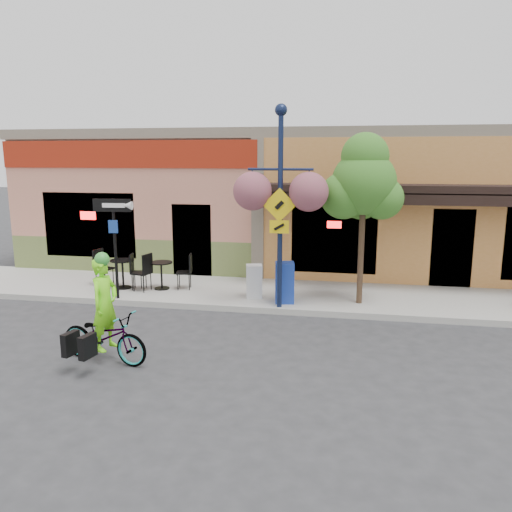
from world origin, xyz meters
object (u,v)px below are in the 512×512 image
at_px(newspaper_box_blue, 285,282).
at_px(newspaper_box_grey, 254,281).
at_px(bicycle, 104,337).
at_px(street_tree, 362,219).
at_px(one_way_sign, 115,249).
at_px(lamp_post, 280,209).
at_px(building, 305,197).
at_px(cyclist_rider, 106,318).

height_order(newspaper_box_blue, newspaper_box_grey, newspaper_box_blue).
bearing_deg(newspaper_box_blue, bicycle, -136.06).
relative_size(bicycle, street_tree, 0.43).
height_order(bicycle, one_way_sign, one_way_sign).
relative_size(lamp_post, one_way_sign, 1.86).
relative_size(building, street_tree, 4.40).
relative_size(building, newspaper_box_blue, 18.11).
relative_size(cyclist_rider, street_tree, 0.40).
relative_size(bicycle, one_way_sign, 0.71).
relative_size(newspaper_box_blue, newspaper_box_grey, 1.19).
height_order(newspaper_box_blue, street_tree, street_tree).
relative_size(building, lamp_post, 3.88).
distance_m(lamp_post, newspaper_box_grey, 2.18).
distance_m(bicycle, newspaper_box_blue, 4.76).
xyz_separation_m(bicycle, cyclist_rider, (0.05, 0.00, 0.37)).
bearing_deg(cyclist_rider, street_tree, -36.63).
distance_m(bicycle, lamp_post, 4.84).
bearing_deg(lamp_post, building, 90.28).
xyz_separation_m(one_way_sign, newspaper_box_grey, (3.39, 0.69, -0.84)).
xyz_separation_m(bicycle, lamp_post, (2.74, 3.44, 2.03)).
bearing_deg(newspaper_box_grey, lamp_post, -55.93).
height_order(one_way_sign, newspaper_box_grey, one_way_sign).
height_order(building, cyclist_rider, building).
bearing_deg(lamp_post, cyclist_rider, -127.94).
relative_size(bicycle, lamp_post, 0.38).
distance_m(bicycle, one_way_sign, 3.83).
bearing_deg(one_way_sign, lamp_post, -3.58).
bearing_deg(bicycle, newspaper_box_grey, -14.50).
distance_m(one_way_sign, newspaper_box_grey, 3.56).
bearing_deg(bicycle, one_way_sign, 33.39).
distance_m(one_way_sign, street_tree, 6.11).
height_order(building, street_tree, building).
xyz_separation_m(cyclist_rider, one_way_sign, (-1.44, 3.44, 0.57)).
bearing_deg(newspaper_box_blue, lamp_post, -110.32).
xyz_separation_m(building, one_way_sign, (-4.11, -6.85, -0.84)).
distance_m(cyclist_rider, one_way_sign, 3.77).
height_order(building, newspaper_box_blue, building).
relative_size(cyclist_rider, newspaper_box_blue, 1.67).
bearing_deg(newspaper_box_grey, one_way_sign, 178.78).
bearing_deg(newspaper_box_blue, one_way_sign, 175.60).
bearing_deg(street_tree, one_way_sign, -173.48).
height_order(cyclist_rider, newspaper_box_blue, cyclist_rider).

